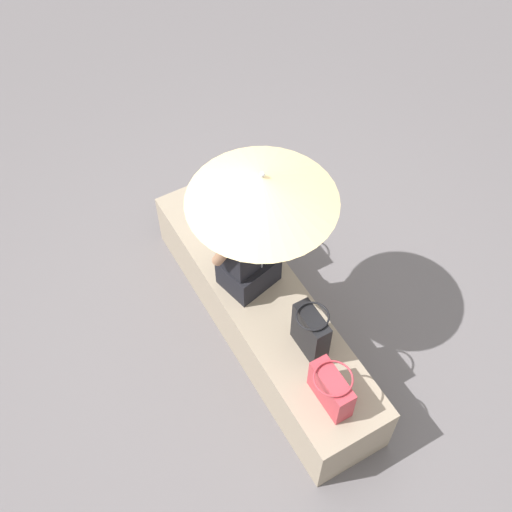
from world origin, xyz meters
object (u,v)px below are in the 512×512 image
shoulder_bag_spare (331,389)px  person_seated (248,245)px  parasol (262,189)px  handbag_black (226,211)px  tote_bag_canvas (311,332)px

shoulder_bag_spare → person_seated: bearing=179.6°
person_seated → parasol: size_ratio=0.83×
parasol → handbag_black: bearing=175.5°
person_seated → handbag_black: person_seated is taller
parasol → tote_bag_canvas: size_ratio=2.93×
parasol → handbag_black: 0.96m
tote_bag_canvas → shoulder_bag_spare: (0.36, -0.08, -0.05)m
person_seated → tote_bag_canvas: size_ratio=2.42×
handbag_black → tote_bag_canvas: bearing=-0.8°
parasol → person_seated: bearing=-151.4°
handbag_black → parasol: bearing=-4.5°
handbag_black → shoulder_bag_spare: bearing=-3.9°
parasol → shoulder_bag_spare: bearing=-3.4°
parasol → handbag_black: parasol is taller
person_seated → handbag_black: (-0.47, 0.09, -0.21)m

